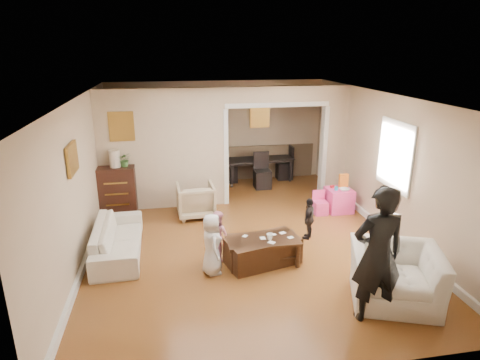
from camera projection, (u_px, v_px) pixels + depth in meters
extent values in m
plane|color=brown|center=(242.00, 236.00, 7.72)|extent=(7.00, 7.00, 0.00)
cube|color=#C6B191|center=(164.00, 150.00, 8.77)|extent=(2.75, 0.18, 2.60)
cube|color=#C6B191|center=(333.00, 143.00, 9.41)|extent=(0.55, 0.18, 2.60)
cube|color=#C6B191|center=(277.00, 94.00, 8.83)|extent=(2.22, 0.18, 0.35)
cube|color=white|center=(396.00, 155.00, 7.32)|extent=(0.03, 0.95, 1.10)
cube|color=brown|center=(122.00, 126.00, 8.37)|extent=(0.45, 0.03, 0.55)
cube|color=brown|center=(72.00, 159.00, 6.14)|extent=(0.03, 0.55, 0.40)
cube|color=brown|center=(260.00, 116.00, 10.59)|extent=(0.45, 0.03, 0.55)
imported|color=#EFE5CE|center=(118.00, 239.00, 6.99)|extent=(0.78, 1.93, 0.56)
imported|color=tan|center=(196.00, 200.00, 8.54)|extent=(0.78, 0.81, 0.70)
imported|color=#EFE5CE|center=(395.00, 275.00, 5.66)|extent=(1.47, 1.38, 0.77)
cube|color=#341A0F|center=(118.00, 191.00, 8.61)|extent=(0.75, 0.42, 1.04)
cylinder|color=beige|center=(115.00, 159.00, 8.39)|extent=(0.22, 0.22, 0.36)
imported|color=#3B682E|center=(125.00, 160.00, 8.44)|extent=(0.27, 0.24, 0.30)
cube|color=#3D2013|center=(263.00, 251.00, 6.69)|extent=(1.29, 0.87, 0.44)
imported|color=white|center=(270.00, 237.00, 6.58)|extent=(0.13, 0.13, 0.10)
cube|color=#FF439A|center=(339.00, 200.00, 8.83)|extent=(0.53, 0.53, 0.50)
cube|color=yellow|center=(343.00, 181.00, 8.82)|extent=(0.20, 0.07, 0.30)
cylinder|color=#2AAED3|center=(336.00, 188.00, 8.68)|extent=(0.08, 0.08, 0.08)
cube|color=red|center=(332.00, 186.00, 8.84)|extent=(0.10, 0.09, 0.05)
imported|color=white|center=(344.00, 190.00, 8.64)|extent=(0.21, 0.21, 0.05)
imported|color=black|center=(257.00, 169.00, 10.87)|extent=(1.90, 1.21, 0.63)
imported|color=black|center=(378.00, 255.00, 5.11)|extent=(0.68, 0.46, 1.85)
imported|color=silver|center=(212.00, 244.00, 6.32)|extent=(0.35, 0.51, 0.99)
imported|color=pink|center=(218.00, 235.00, 6.79)|extent=(0.50, 0.52, 0.85)
imported|color=black|center=(309.00, 218.00, 7.51)|extent=(0.43, 0.49, 0.79)
cube|color=white|center=(272.00, 242.00, 6.49)|extent=(0.14, 0.14, 0.00)
cube|color=white|center=(274.00, 234.00, 6.77)|extent=(0.10, 0.09, 0.00)
cube|color=white|center=(282.00, 233.00, 6.83)|extent=(0.12, 0.11, 0.00)
cube|color=white|center=(291.00, 237.00, 6.66)|extent=(0.11, 0.10, 0.00)
cube|color=white|center=(263.00, 238.00, 6.64)|extent=(0.09, 0.11, 0.00)
cube|color=white|center=(245.00, 236.00, 6.71)|extent=(0.11, 0.11, 0.00)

